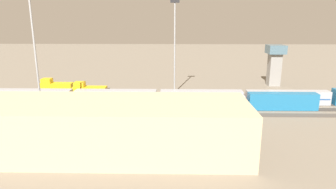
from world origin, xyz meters
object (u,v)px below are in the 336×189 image
(train_on_track_2, at_px, (151,97))
(light_mast_1, at_px, (33,32))
(light_mast_0, at_px, (175,35))
(maintenance_shed, at_px, (104,128))
(train_on_track_1, at_px, (89,92))
(train_on_track_3, at_px, (194,101))
(control_tower, at_px, (275,62))
(train_on_track_0, at_px, (56,88))

(train_on_track_2, height_order, light_mast_1, light_mast_1)
(light_mast_0, relative_size, maintenance_shed, 0.57)
(train_on_track_1, bearing_deg, train_on_track_3, 162.13)
(light_mast_0, bearing_deg, maintenance_shed, 74.25)
(train_on_track_3, distance_m, light_mast_1, 42.49)
(train_on_track_3, bearing_deg, light_mast_0, -73.74)
(train_on_track_3, distance_m, light_mast_0, 25.06)
(maintenance_shed, relative_size, control_tower, 3.55)
(train_on_track_3, bearing_deg, light_mast_1, 13.00)
(train_on_track_2, xyz_separation_m, maintenance_shed, (5.98, 31.67, 2.64))
(light_mast_0, distance_m, control_tower, 38.93)
(train_on_track_3, height_order, train_on_track_0, train_on_track_0)
(train_on_track_1, xyz_separation_m, control_tower, (-61.44, -19.91, 6.25))
(train_on_track_2, xyz_separation_m, control_tower, (-42.40, -24.91, 6.36))
(train_on_track_2, bearing_deg, train_on_track_0, -17.85)
(train_on_track_2, distance_m, light_mast_0, 22.13)
(light_mast_0, xyz_separation_m, light_mast_1, (31.99, 26.82, 2.07))
(maintenance_shed, bearing_deg, train_on_track_0, -58.96)
(light_mast_0, height_order, maintenance_shed, light_mast_0)
(train_on_track_3, xyz_separation_m, train_on_track_0, (43.04, -15.00, 0.04))
(light_mast_1, relative_size, maintenance_shed, 0.65)
(light_mast_0, bearing_deg, train_on_track_2, 63.18)
(train_on_track_3, bearing_deg, train_on_track_0, -19.21)
(train_on_track_2, bearing_deg, light_mast_0, -116.82)
(train_on_track_3, relative_size, train_on_track_0, 6.64)
(train_on_track_3, xyz_separation_m, train_on_track_2, (11.98, -5.00, -0.07))
(train_on_track_1, distance_m, train_on_track_2, 19.69)
(light_mast_0, height_order, control_tower, light_mast_0)
(train_on_track_1, relative_size, train_on_track_0, 1.00)
(maintenance_shed, bearing_deg, light_mast_1, -43.05)
(train_on_track_3, relative_size, light_mast_0, 2.26)
(train_on_track_2, bearing_deg, maintenance_shed, 79.31)
(train_on_track_2, distance_m, light_mast_1, 34.19)
(train_on_track_3, bearing_deg, control_tower, -135.49)
(train_on_track_2, height_order, light_mast_0, light_mast_0)
(train_on_track_2, xyz_separation_m, train_on_track_0, (31.06, -10.00, 0.11))
(train_on_track_2, xyz_separation_m, light_mast_0, (-6.67, -13.20, 16.45))
(train_on_track_1, bearing_deg, control_tower, -162.05)
(light_mast_1, xyz_separation_m, control_tower, (-67.71, -38.52, -12.16))
(train_on_track_1, bearing_deg, train_on_track_2, 165.29)
(train_on_track_3, height_order, train_on_track_1, train_on_track_1)
(train_on_track_3, relative_size, control_tower, 4.60)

